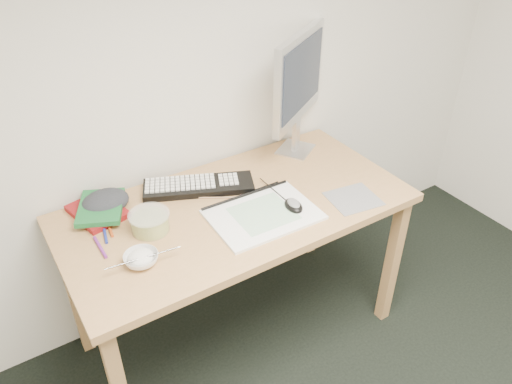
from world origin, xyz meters
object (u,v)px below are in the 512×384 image
sketchpad (263,215)px  keyboard (199,186)px  desk (237,221)px  monitor (299,80)px  rice_bowl (141,259)px

sketchpad → keyboard: size_ratio=0.90×
desk → sketchpad: bearing=-65.8°
sketchpad → monitor: bearing=42.1°
desk → rice_bowl: size_ratio=11.67×
keyboard → monitor: bearing=29.1°
desk → rice_bowl: 0.48m
keyboard → monitor: size_ratio=0.82×
monitor → keyboard: bearing=153.5°
desk → monitor: 0.68m
monitor → desk: bearing=175.1°
sketchpad → keyboard: 0.33m
monitor → rice_bowl: (-0.92, -0.36, -0.33)m
monitor → rice_bowl: bearing=169.5°
sketchpad → monitor: monitor is taller
sketchpad → rice_bowl: (-0.50, -0.00, 0.01)m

